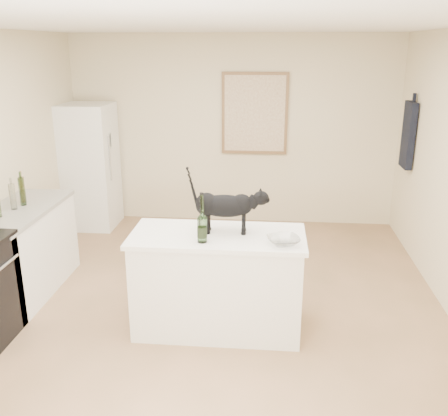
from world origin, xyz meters
The scene contains 17 objects.
floor centered at (0.00, 0.00, 0.00)m, with size 5.50×5.50×0.00m, color #A77B59.
ceiling centered at (0.00, 0.00, 2.60)m, with size 5.50×5.50×0.00m, color white.
wall_back centered at (0.00, 2.75, 1.30)m, with size 4.50×4.50×0.00m, color beige.
wall_front centered at (0.00, -2.75, 1.30)m, with size 4.50×4.50×0.00m, color beige.
island_base centered at (0.10, -0.20, 0.43)m, with size 1.44×0.67×0.86m, color white.
island_top centered at (0.10, -0.20, 0.88)m, with size 1.50×0.70×0.04m, color white.
left_cabinets centered at (-1.95, 0.30, 0.43)m, with size 0.60×1.40×0.86m, color white.
left_countertop centered at (-1.95, 0.30, 0.88)m, with size 0.62×1.44×0.04m, color gray.
fridge centered at (-1.95, 2.35, 0.85)m, with size 0.68×0.68×1.70m, color white.
artwork_frame centered at (0.30, 2.72, 1.55)m, with size 0.90×0.03×1.10m, color brown.
artwork_canvas centered at (0.30, 2.70, 1.55)m, with size 0.82×0.00×1.02m, color beige.
hanging_garment centered at (2.19, 2.05, 1.40)m, with size 0.08×0.34×0.80m, color black.
black_cat centered at (0.16, -0.15, 1.11)m, with size 0.61×0.18×0.43m, color black, non-canonical shape.
wine_bottle centered at (-0.01, -0.39, 1.09)m, with size 0.08×0.08×0.37m, color #2D5823.
glass_bowl centered at (0.65, -0.38, 0.93)m, with size 0.26×0.26×0.06m, color white.
fridge_paper centered at (-1.60, 2.32, 1.23)m, with size 0.00×0.14×0.18m, color beige.
counter_bottle_cluster centered at (-1.97, 0.33, 1.03)m, with size 0.12×0.52×0.28m.
Camera 1 is at (0.53, -4.20, 2.44)m, focal length 40.32 mm.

